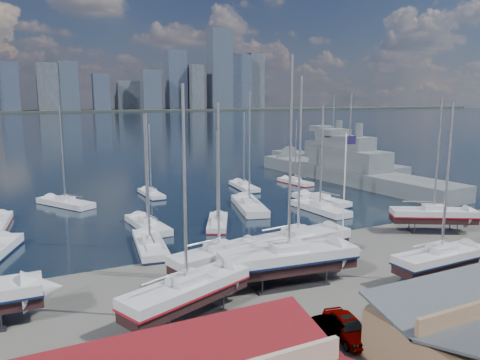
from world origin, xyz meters
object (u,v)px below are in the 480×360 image
naval_ship_east (348,173)px  car_a (348,327)px  naval_ship_west (332,160)px  flagpole (345,193)px

naval_ship_east → car_a: bearing=137.5°
naval_ship_west → flagpole: 67.33m
flagpole → car_a: bearing=-127.4°
naval_ship_east → car_a: (-38.52, -46.54, -0.87)m
naval_ship_west → car_a: size_ratio=8.51×
flagpole → naval_ship_east: bearing=49.8°
naval_ship_east → flagpole: 48.21m
car_a → flagpole: 14.10m
car_a → flagpole: bearing=64.2°
naval_ship_east → flagpole: bearing=136.9°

